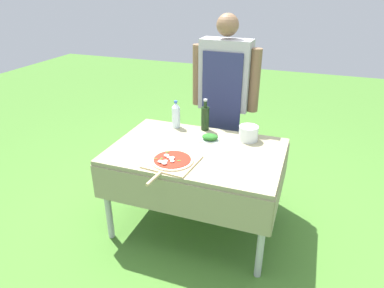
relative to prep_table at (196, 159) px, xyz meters
The scene contains 8 objects.
ground_plane 0.65m from the prep_table, ahead, with size 12.00×12.00×0.00m, color #477A2D.
prep_table is the anchor object (origin of this frame).
person_cook 0.80m from the prep_table, 87.84° to the left, with size 0.64×0.22×1.70m.
pizza_on_peel 0.31m from the prep_table, 109.62° to the right, with size 0.38×0.54×0.06m.
oil_bottle 0.45m from the prep_table, 98.50° to the left, with size 0.07×0.07×0.29m.
water_bottle 0.53m from the prep_table, 131.63° to the left, with size 0.07×0.07×0.25m.
herb_container 0.24m from the prep_table, 75.95° to the left, with size 0.17×0.14×0.05m.
mixing_tub 0.49m from the prep_table, 41.92° to the left, with size 0.16×0.16×0.12m, color silver.
Camera 1 is at (0.79, -2.29, 1.96)m, focal length 32.00 mm.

